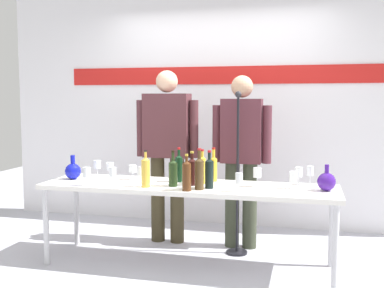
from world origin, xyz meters
TOP-DOWN VIEW (x-y plane):
  - ground_plane at (0.00, 0.00)m, footprint 10.00×10.00m
  - back_wall at (0.00, 1.47)m, footprint 5.20×0.11m
  - display_table at (0.00, 0.00)m, footprint 2.57×0.66m
  - decanter_blue_left at (-1.11, 0.01)m, footprint 0.15×0.15m
  - decanter_blue_right at (1.16, 0.01)m, footprint 0.15×0.15m
  - presenter_left at (-0.38, 0.63)m, footprint 0.65×0.22m
  - presenter_right at (0.38, 0.63)m, footprint 0.58×0.22m
  - wine_bottle_0 at (-0.11, 0.12)m, footprint 0.07×0.07m
  - wine_bottle_1 at (-0.32, -0.19)m, footprint 0.07×0.07m
  - wine_bottle_2 at (0.18, 0.22)m, footprint 0.06×0.06m
  - wine_bottle_3 at (0.11, 0.09)m, footprint 0.07×0.07m
  - wine_bottle_4 at (0.06, -0.26)m, footprint 0.07×0.07m
  - wine_bottle_5 at (-0.10, -0.10)m, footprint 0.07×0.07m
  - wine_bottle_6 at (0.15, -0.18)m, footprint 0.07×0.07m
  - wine_bottle_7 at (0.21, -0.11)m, footprint 0.07×0.07m
  - wine_bottle_8 at (0.04, -0.01)m, footprint 0.08×0.08m
  - wine_glass_left_0 at (-0.42, -0.03)m, footprint 0.06×0.06m
  - wine_glass_left_1 at (-0.81, 0.19)m, footprint 0.07×0.07m
  - wine_glass_left_2 at (-0.55, 0.11)m, footprint 0.07×0.07m
  - wine_glass_left_3 at (-0.61, -0.22)m, footprint 0.06×0.06m
  - wine_glass_left_4 at (-0.97, 0.25)m, footprint 0.07×0.07m
  - wine_glass_left_5 at (-0.83, -0.25)m, footprint 0.07×0.07m
  - wine_glass_right_0 at (0.59, 0.06)m, footprint 0.07×0.07m
  - wine_glass_right_1 at (0.48, -0.21)m, footprint 0.06×0.06m
  - wine_glass_right_2 at (1.03, 0.25)m, footprint 0.06×0.06m
  - wine_glass_right_3 at (0.89, 0.05)m, footprint 0.06×0.06m
  - wine_glass_right_4 at (0.94, 0.22)m, footprint 0.06×0.06m
  - microphone_stand at (0.37, 0.42)m, footprint 0.20×0.20m

SIDE VIEW (x-z plane):
  - ground_plane at x=0.00m, z-range 0.00..0.00m
  - microphone_stand at x=0.37m, z-range -0.25..1.29m
  - display_table at x=0.00m, z-range 0.31..1.03m
  - decanter_blue_right at x=1.16m, z-range 0.69..0.91m
  - decanter_blue_left at x=-1.11m, z-range 0.69..0.91m
  - wine_glass_right_3 at x=0.89m, z-range 0.75..0.90m
  - wine_glass_left_2 at x=-0.55m, z-range 0.75..0.89m
  - wine_glass_left_0 at x=-0.42m, z-range 0.75..0.90m
  - wine_glass_left_1 at x=-0.81m, z-range 0.76..0.90m
  - wine_glass_right_1 at x=0.48m, z-range 0.75..0.91m
  - wine_glass_left_4 at x=-0.97m, z-range 0.76..0.91m
  - wine_glass_right_4 at x=0.94m, z-range 0.75..0.91m
  - wine_glass_left_5 at x=-0.83m, z-range 0.76..0.92m
  - wine_glass_right_2 at x=1.03m, z-range 0.76..0.92m
  - wine_glass_right_0 at x=0.59m, z-range 0.76..0.92m
  - wine_glass_left_3 at x=-0.61m, z-range 0.76..0.92m
  - wine_bottle_5 at x=-0.10m, z-range 0.69..1.00m
  - wine_bottle_2 at x=0.18m, z-range 0.70..1.00m
  - wine_bottle_8 at x=0.04m, z-range 0.70..1.00m
  - wine_bottle_4 at x=0.06m, z-range 0.70..1.01m
  - wine_bottle_0 at x=-0.11m, z-range 0.70..1.01m
  - wine_bottle_3 at x=0.11m, z-range 0.70..1.01m
  - wine_bottle_1 at x=-0.32m, z-range 0.70..1.02m
  - wine_bottle_7 at x=0.21m, z-range 0.70..1.02m
  - wine_bottle_6 at x=0.15m, z-range 0.70..1.04m
  - presenter_right at x=0.38m, z-range 0.12..1.81m
  - presenter_left at x=-0.38m, z-range 0.14..1.89m
  - back_wall at x=0.00m, z-range 0.00..3.00m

